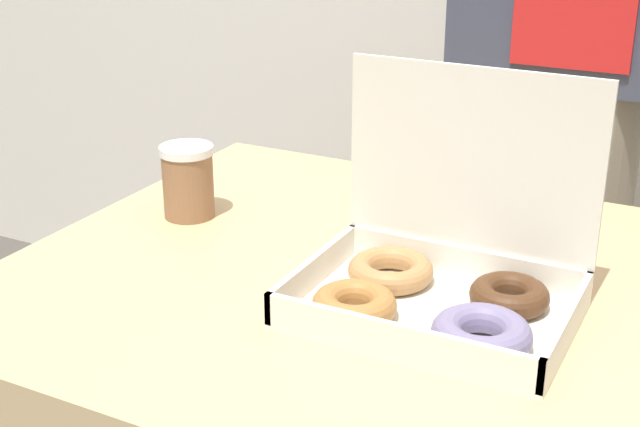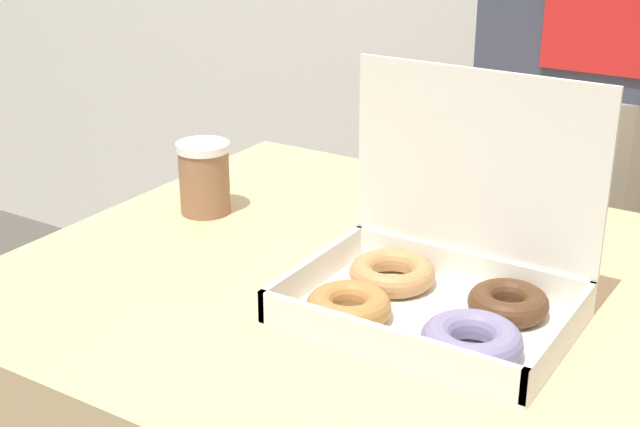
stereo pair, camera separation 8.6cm
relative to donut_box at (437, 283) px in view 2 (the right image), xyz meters
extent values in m
cube|color=white|center=(0.00, -0.02, -0.04)|extent=(0.32, 0.23, 0.01)
cube|color=white|center=(-0.16, -0.02, -0.02)|extent=(0.01, 0.23, 0.04)
cube|color=white|center=(0.16, -0.02, -0.02)|extent=(0.01, 0.23, 0.04)
cube|color=white|center=(0.00, -0.13, -0.02)|extent=(0.32, 0.01, 0.04)
cube|color=white|center=(0.00, 0.10, -0.02)|extent=(0.32, 0.01, 0.04)
cube|color=white|center=(0.00, 0.10, 0.12)|extent=(0.32, 0.01, 0.23)
torus|color=#A87038|center=(-0.08, -0.07, -0.02)|extent=(0.14, 0.14, 0.03)
torus|color=#B27F4C|center=(-0.08, 0.04, -0.02)|extent=(0.15, 0.15, 0.03)
torus|color=slate|center=(0.08, -0.07, -0.02)|extent=(0.15, 0.15, 0.03)
torus|color=#4C2D19|center=(0.08, 0.04, -0.02)|extent=(0.13, 0.13, 0.03)
cylinder|color=#8C6042|center=(-0.44, 0.12, 0.01)|extent=(0.08, 0.08, 0.10)
cylinder|color=white|center=(-0.44, 0.12, 0.06)|extent=(0.08, 0.08, 0.01)
cylinder|color=gray|center=(0.00, 0.73, -0.37)|extent=(0.25, 0.25, 0.90)
camera|label=1|loc=(0.31, -0.91, 0.47)|focal=50.00mm
camera|label=2|loc=(0.39, -0.87, 0.47)|focal=50.00mm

